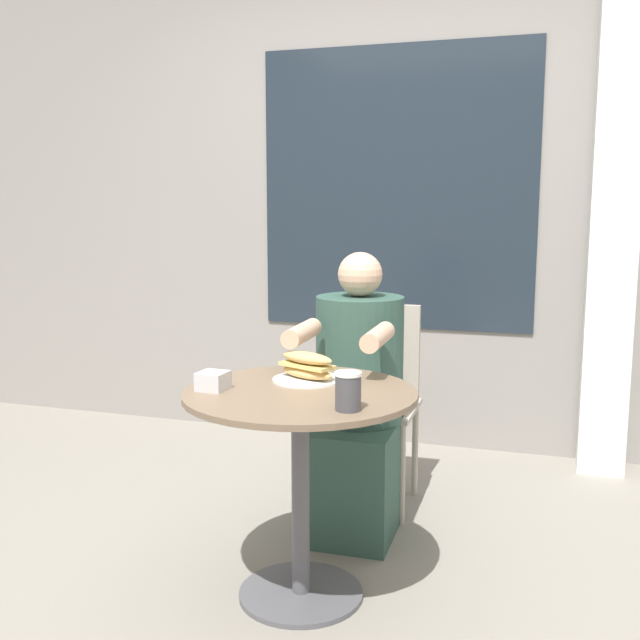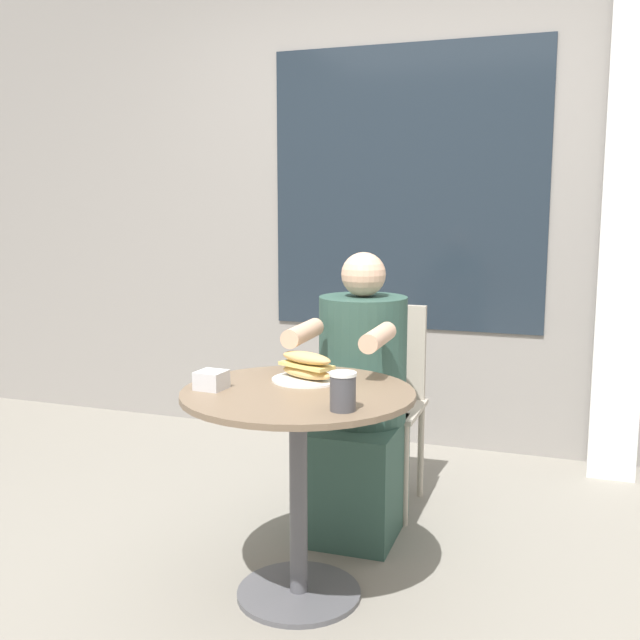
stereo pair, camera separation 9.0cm
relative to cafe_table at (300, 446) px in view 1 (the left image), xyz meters
The scene contains 9 objects.
ground_plane 0.53m from the cafe_table, ahead, with size 8.00×8.00×0.00m, color gray.
storefront_wall 1.98m from the cafe_table, 90.03° to the left, with size 8.00×0.09×2.80m.
lattice_pillar 2.02m from the cafe_table, 57.51° to the left, with size 0.22×0.22×2.40m.
cafe_table is the anchor object (origin of this frame).
diner_chair 0.92m from the cafe_table, 87.64° to the left, with size 0.39×0.39×0.87m.
seated_diner 0.57m from the cafe_table, 85.91° to the left, with size 0.36×0.63×1.13m.
sandwich_on_plate 0.27m from the cafe_table, 99.24° to the left, with size 0.24×0.24×0.10m.
drink_cup 0.37m from the cafe_table, 39.95° to the right, with size 0.08×0.08×0.11m.
napkin_box 0.36m from the cafe_table, 164.14° to the right, with size 0.10×0.10×0.06m.
Camera 1 is at (0.78, -2.23, 1.32)m, focal length 42.00 mm.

